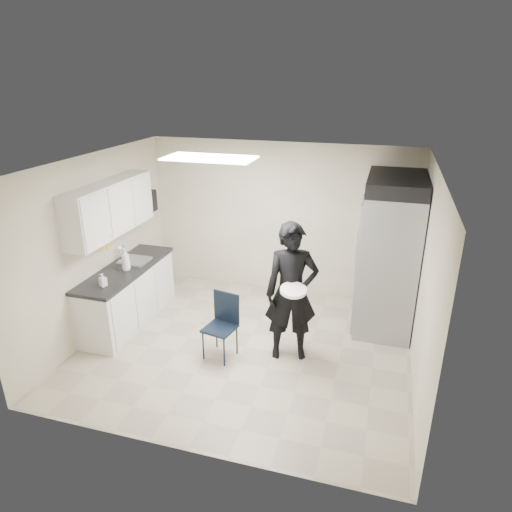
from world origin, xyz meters
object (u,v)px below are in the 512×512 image
(commercial_fridge, at_px, (389,260))
(folding_chair, at_px, (220,328))
(lower_counter, at_px, (128,296))
(man_tuxedo, at_px, (291,293))

(commercial_fridge, height_order, folding_chair, commercial_fridge)
(lower_counter, distance_m, commercial_fridge, 3.98)
(lower_counter, xyz_separation_m, man_tuxedo, (2.59, -0.20, 0.52))
(lower_counter, distance_m, man_tuxedo, 2.65)
(lower_counter, relative_size, folding_chair, 2.17)
(lower_counter, relative_size, man_tuxedo, 1.00)
(folding_chair, distance_m, man_tuxedo, 1.08)
(commercial_fridge, xyz_separation_m, folding_chair, (-2.09, -1.58, -0.61))
(commercial_fridge, distance_m, man_tuxedo, 1.75)
(lower_counter, bearing_deg, man_tuxedo, -4.38)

